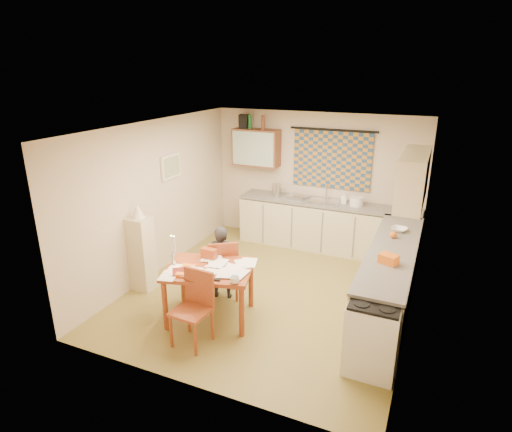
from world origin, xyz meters
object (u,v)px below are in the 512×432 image
at_px(person, 221,262).
at_px(dining_table, 210,292).
at_px(counter_right, 390,279).
at_px(counter_back, 326,226).
at_px(stove, 373,335).
at_px(shelf_stand, 142,254).
at_px(chair_far, 223,279).

bearing_deg(person, dining_table, 87.21).
distance_m(counter_right, dining_table, 2.51).
height_order(counter_back, dining_table, counter_back).
height_order(stove, dining_table, stove).
height_order(counter_right, stove, counter_right).
xyz_separation_m(counter_back, shelf_stand, (-2.17, -2.64, 0.13)).
xyz_separation_m(counter_back, dining_table, (-0.82, -2.94, -0.07)).
height_order(stove, person, person).
relative_size(counter_back, stove, 3.78).
height_order(counter_back, chair_far, chair_far).
bearing_deg(shelf_stand, dining_table, -12.63).
distance_m(counter_back, dining_table, 3.05).
relative_size(dining_table, shelf_stand, 1.13).
xyz_separation_m(stove, dining_table, (-2.19, 0.19, -0.06)).
distance_m(counter_right, stove, 1.42).
xyz_separation_m(chair_far, person, (-0.02, 0.01, 0.27)).
distance_m(counter_back, person, 2.56).
bearing_deg(chair_far, dining_table, 65.70).
xyz_separation_m(stove, person, (-2.31, 0.75, 0.13)).
height_order(counter_right, dining_table, counter_right).
bearing_deg(chair_far, shelf_stand, -23.10).
bearing_deg(counter_right, shelf_stand, -165.26).
bearing_deg(shelf_stand, stove, -7.90).
bearing_deg(person, chair_far, 138.40).
distance_m(counter_back, shelf_stand, 3.42).
relative_size(person, shelf_stand, 0.97).
bearing_deg(counter_back, dining_table, -105.61).
distance_m(chair_far, shelf_stand, 1.31).
distance_m(counter_back, counter_right, 2.19).
relative_size(stove, shelf_stand, 0.75).
bearing_deg(counter_right, counter_back, 128.71).
relative_size(counter_right, chair_far, 3.14).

